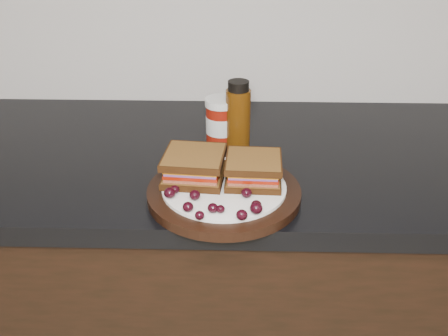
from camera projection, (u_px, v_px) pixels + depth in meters
The scene contains 29 objects.
base_cabinets at pixel (250, 311), 1.31m from camera, with size 3.96×0.58×0.86m, color black.
countertop at pixel (255, 159), 1.09m from camera, with size 3.98×0.60×0.04m, color black.
plate at pixel (224, 193), 0.91m from camera, with size 0.28×0.28×0.02m, color black.
sandwich_left at pixel (194, 166), 0.92m from camera, with size 0.11×0.11×0.05m, color brown, non-canonical shape.
sandwich_right at pixel (253, 170), 0.91m from camera, with size 0.10×0.10×0.05m, color brown, non-canonical shape.
grape_0 at pixel (170, 193), 0.86m from camera, with size 0.02×0.02×0.02m, color black.
grape_1 at pixel (195, 195), 0.86m from camera, with size 0.02×0.02×0.02m, color black.
grape_2 at pixel (188, 207), 0.83m from camera, with size 0.02×0.02×0.02m, color black.
grape_3 at pixel (200, 215), 0.81m from camera, with size 0.02×0.02×0.01m, color black.
grape_4 at pixel (213, 208), 0.82m from camera, with size 0.02×0.02×0.02m, color black.
grape_5 at pixel (220, 209), 0.82m from camera, with size 0.01×0.01×0.01m, color black.
grape_6 at pixel (242, 215), 0.80m from camera, with size 0.02×0.02×0.02m, color black.
grape_7 at pixel (256, 208), 0.82m from camera, with size 0.02×0.02×0.02m, color black.
grape_8 at pixel (256, 205), 0.83m from camera, with size 0.02×0.02×0.02m, color black.
grape_9 at pixel (247, 193), 0.86m from camera, with size 0.02×0.02×0.02m, color black.
grape_10 at pixel (271, 186), 0.89m from camera, with size 0.02×0.02×0.02m, color black.
grape_11 at pixel (267, 187), 0.88m from camera, with size 0.02×0.02×0.02m, color black.
grape_12 at pixel (272, 181), 0.90m from camera, with size 0.02×0.02×0.02m, color black.
grape_13 at pixel (260, 171), 0.94m from camera, with size 0.02×0.02×0.02m, color black.
grape_14 at pixel (207, 165), 0.95m from camera, with size 0.02×0.02×0.02m, color black.
grape_15 at pixel (207, 171), 0.93m from camera, with size 0.02×0.02×0.02m, color black.
grape_16 at pixel (179, 176), 0.92m from camera, with size 0.02×0.02×0.02m, color black.
grape_17 at pixel (188, 182), 0.90m from camera, with size 0.02×0.02×0.02m, color black.
grape_18 at pixel (175, 189), 0.88m from camera, with size 0.02×0.02×0.02m, color black.
grape_19 at pixel (194, 169), 0.94m from camera, with size 0.02×0.02×0.02m, color black.
grape_20 at pixel (199, 179), 0.90m from camera, with size 0.02×0.02×0.02m, color black.
grape_21 at pixel (194, 182), 0.90m from camera, with size 0.01×0.01×0.01m, color black.
condiment_jar at pixel (221, 121), 1.10m from camera, with size 0.07×0.07×0.10m, color maroon.
oil_bottle at pixel (238, 114), 1.07m from camera, with size 0.05×0.05×0.15m, color #492607.
Camera 1 is at (-0.04, 0.73, 1.38)m, focal length 40.00 mm.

